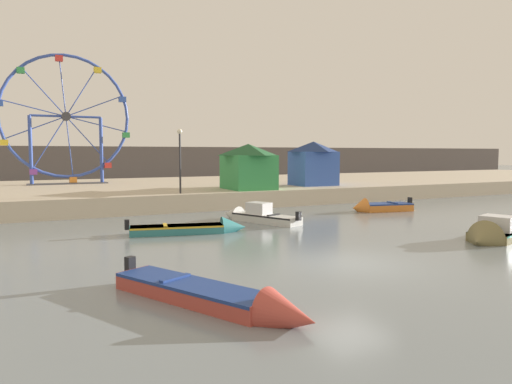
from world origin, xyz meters
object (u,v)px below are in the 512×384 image
object	(u,v)px
motorboat_teal_painted	(198,228)
promenade_lamp_near	(180,151)
motorboat_faded_red	(221,298)
motorboat_pale_grey	(255,215)
motorboat_olive_wood	(493,234)
motorboat_orange_hull	(377,207)
carnival_booth_green_kiosk	(248,166)
ferris_wheel_blue_frame	(66,119)
carnival_booth_blue_tent	(313,163)

from	to	relation	value
motorboat_teal_painted	promenade_lamp_near	size ratio (longest dim) A/B	1.36
motorboat_faded_red	promenade_lamp_near	world-z (taller)	promenade_lamp_near
motorboat_pale_grey	motorboat_olive_wood	world-z (taller)	motorboat_pale_grey
motorboat_orange_hull	motorboat_teal_painted	xyz separation A→B (m)	(-12.67, -2.62, -0.06)
motorboat_faded_red	carnival_booth_green_kiosk	distance (m)	22.10
motorboat_pale_grey	carnival_booth_green_kiosk	bearing A→B (deg)	-45.08
motorboat_pale_grey	motorboat_olive_wood	xyz separation A→B (m)	(6.30, -9.39, -0.04)
motorboat_pale_grey	ferris_wheel_blue_frame	bearing A→B (deg)	0.19
motorboat_pale_grey	carnival_booth_blue_tent	world-z (taller)	carnival_booth_blue_tent
motorboat_orange_hull	ferris_wheel_blue_frame	size ratio (longest dim) A/B	0.40
carnival_booth_blue_tent	promenade_lamp_near	bearing A→B (deg)	-166.12
motorboat_olive_wood	motorboat_pale_grey	bearing A→B (deg)	-73.93
motorboat_faded_red	ferris_wheel_blue_frame	world-z (taller)	ferris_wheel_blue_frame
motorboat_faded_red	carnival_booth_green_kiosk	world-z (taller)	carnival_booth_green_kiosk
carnival_booth_blue_tent	promenade_lamp_near	size ratio (longest dim) A/B	0.86
promenade_lamp_near	motorboat_pale_grey	bearing A→B (deg)	-70.18
carnival_booth_green_kiosk	promenade_lamp_near	bearing A→B (deg)	-165.01
motorboat_orange_hull	promenade_lamp_near	world-z (taller)	promenade_lamp_near
carnival_booth_blue_tent	carnival_booth_green_kiosk	bearing A→B (deg)	-166.85
ferris_wheel_blue_frame	motorboat_teal_painted	bearing A→B (deg)	-79.90
motorboat_orange_hull	motorboat_pale_grey	size ratio (longest dim) A/B	0.81
motorboat_orange_hull	motorboat_teal_painted	bearing A→B (deg)	23.70
motorboat_orange_hull	carnival_booth_green_kiosk	world-z (taller)	carnival_booth_green_kiosk
motorboat_pale_grey	motorboat_teal_painted	bearing A→B (deg)	96.20
motorboat_pale_grey	promenade_lamp_near	xyz separation A→B (m)	(-2.18, 6.05, 3.40)
motorboat_orange_hull	motorboat_pale_grey	distance (m)	8.75
motorboat_faded_red	promenade_lamp_near	distance (m)	19.21
motorboat_orange_hull	ferris_wheel_blue_frame	xyz separation A→B (m)	(-16.36, 18.14, 6.04)
carnival_booth_blue_tent	ferris_wheel_blue_frame	bearing A→B (deg)	150.70
motorboat_teal_painted	motorboat_olive_wood	world-z (taller)	motorboat_olive_wood
motorboat_orange_hull	carnival_booth_green_kiosk	size ratio (longest dim) A/B	1.03
motorboat_teal_painted	ferris_wheel_blue_frame	distance (m)	21.94
motorboat_pale_grey	carnival_booth_green_kiosk	distance (m)	8.28
carnival_booth_blue_tent	motorboat_orange_hull	bearing A→B (deg)	-92.52
motorboat_orange_hull	carnival_booth_blue_tent	bearing A→B (deg)	-81.94
motorboat_olive_wood	carnival_booth_blue_tent	xyz separation A→B (m)	(2.99, 17.96, 2.59)
carnival_booth_green_kiosk	promenade_lamp_near	xyz separation A→B (m)	(-5.27, -1.24, 0.97)
carnival_booth_blue_tent	motorboat_olive_wood	bearing A→B (deg)	-98.01
motorboat_orange_hull	carnival_booth_green_kiosk	bearing A→B (deg)	-38.27
motorboat_faded_red	motorboat_olive_wood	world-z (taller)	motorboat_olive_wood
motorboat_orange_hull	promenade_lamp_near	bearing A→B (deg)	-14.91
motorboat_faded_red	carnival_booth_green_kiosk	xyz separation A→B (m)	(10.04, 19.53, 2.50)
motorboat_faded_red	carnival_booth_blue_tent	size ratio (longest dim) A/B	1.66
motorboat_orange_hull	motorboat_teal_painted	world-z (taller)	motorboat_orange_hull
promenade_lamp_near	motorboat_olive_wood	bearing A→B (deg)	-61.21
motorboat_olive_wood	ferris_wheel_blue_frame	bearing A→B (deg)	-81.37
motorboat_orange_hull	carnival_booth_blue_tent	xyz separation A→B (m)	(0.56, 8.07, 2.60)
motorboat_olive_wood	motorboat_teal_painted	bearing A→B (deg)	-53.20
motorboat_pale_grey	carnival_booth_blue_tent	distance (m)	12.90
motorboat_teal_painted	carnival_booth_blue_tent	world-z (taller)	carnival_booth_blue_tent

